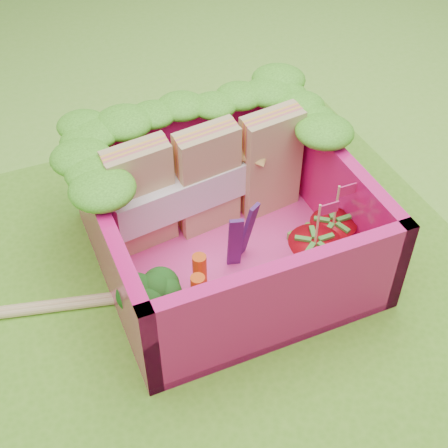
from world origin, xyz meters
TOP-DOWN VIEW (x-y plane):
  - ground at (0.00, 0.00)m, footprint 14.00×14.00m
  - placemat at (0.00, 0.00)m, footprint 2.60×2.60m
  - bento_floor at (0.03, 0.08)m, footprint 1.30×1.30m
  - bento_box at (0.03, 0.08)m, footprint 1.30×1.30m
  - lettuce_ruffle at (0.03, 0.56)m, footprint 1.43×0.83m
  - sandwich_stack at (0.03, 0.34)m, footprint 1.11×0.32m
  - broccoli at (-0.47, -0.22)m, footprint 0.33×0.33m
  - carrot_sticks at (-0.24, -0.21)m, footprint 0.12×0.17m
  - purple_wedges at (0.06, -0.03)m, footprint 0.16×0.10m
  - strawberry_left at (0.34, -0.27)m, footprint 0.26×0.26m
  - strawberry_right at (0.51, -0.17)m, footprint 0.24×0.24m
  - snap_peas at (0.43, -0.15)m, footprint 0.57×0.52m
  - chopsticks at (-1.04, 0.13)m, footprint 2.18×0.57m

SIDE VIEW (x-z plane):
  - ground at x=0.00m, z-range 0.00..0.00m
  - placemat at x=0.00m, z-range 0.00..0.03m
  - chopsticks at x=-1.04m, z-range 0.03..0.07m
  - bento_floor at x=0.03m, z-range 0.03..0.08m
  - snap_peas at x=0.43m, z-range 0.08..0.13m
  - strawberry_right at x=0.51m, z-range -0.03..0.45m
  - carrot_sticks at x=-0.24m, z-range 0.07..0.36m
  - strawberry_left at x=0.34m, z-range -0.03..0.47m
  - broccoli at x=-0.47m, z-range 0.13..0.40m
  - purple_wedges at x=0.06m, z-range 0.08..0.46m
  - bento_box at x=0.03m, z-range 0.03..0.58m
  - sandwich_stack at x=0.03m, z-range 0.07..0.68m
  - lettuce_ruffle at x=0.03m, z-range 0.58..0.69m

